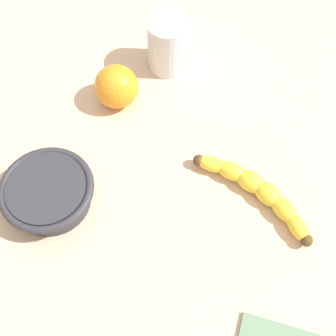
{
  "coord_description": "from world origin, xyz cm",
  "views": [
    {
      "loc": [
        -32.56,
        -11.88,
        61.7
      ],
      "look_at": [
        -5.8,
        3.96,
        5.0
      ],
      "focal_mm": 45.92,
      "sensor_mm": 36.0,
      "label": 1
    }
  ],
  "objects": [
    {
      "name": "ceramic_bowl",
      "position": [
        -18.45,
        16.49,
        5.83
      ],
      "size": [
        13.61,
        13.61,
        4.72
      ],
      "color": "#2D2D33",
      "rests_on": "wooden_tabletop"
    },
    {
      "name": "smoothie_glass",
      "position": [
        13.49,
        15.35,
        7.84
      ],
      "size": [
        7.12,
        7.12,
        9.7
      ],
      "color": "silver",
      "rests_on": "wooden_tabletop"
    },
    {
      "name": "orange_fruit",
      "position": [
        2.21,
        18.52,
        6.61
      ],
      "size": [
        7.22,
        7.22,
        7.22
      ],
      "primitive_type": "sphere",
      "color": "orange",
      "rests_on": "wooden_tabletop"
    },
    {
      "name": "banana",
      "position": [
        -2.16,
        -9.12,
        4.53
      ],
      "size": [
        7.25,
        20.85,
        3.05
      ],
      "rotation": [
        0.0,
        0.0,
        1.38
      ],
      "color": "yellow",
      "rests_on": "wooden_tabletop"
    },
    {
      "name": "wooden_tabletop",
      "position": [
        0.0,
        0.0,
        1.5
      ],
      "size": [
        120.0,
        120.0,
        3.0
      ],
      "primitive_type": "cube",
      "color": "#D8B190",
      "rests_on": "ground"
    }
  ]
}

